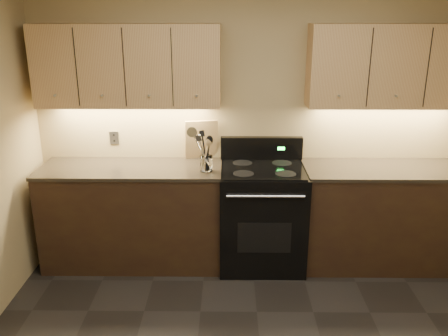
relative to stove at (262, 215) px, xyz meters
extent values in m
cube|color=tan|center=(-0.08, 0.32, 0.82)|extent=(4.00, 0.04, 2.60)
cube|color=black|center=(-1.18, 0.02, -0.03)|extent=(1.60, 0.60, 0.90)
cube|color=#3E3527|center=(-1.18, 0.02, 0.44)|extent=(1.62, 0.62, 0.03)
cube|color=black|center=(1.10, 0.02, -0.03)|extent=(1.44, 0.60, 0.90)
cube|color=#3E3527|center=(1.10, 0.02, 0.44)|extent=(1.46, 0.62, 0.03)
cube|color=black|center=(0.00, -0.01, -0.02)|extent=(0.76, 0.65, 0.92)
cube|color=black|center=(0.00, -0.01, 0.45)|extent=(0.70, 0.60, 0.01)
cube|color=black|center=(0.00, 0.28, 0.55)|extent=(0.76, 0.07, 0.22)
cube|color=#19FF33|center=(0.18, 0.24, 0.56)|extent=(0.06, 0.00, 0.03)
cylinder|color=silver|center=(0.00, -0.35, 0.32)|extent=(0.65, 0.02, 0.02)
cube|color=black|center=(0.00, -0.33, -0.07)|extent=(0.46, 0.00, 0.28)
cylinder|color=black|center=(-0.18, -0.16, 0.45)|extent=(0.18, 0.18, 0.00)
cylinder|color=black|center=(0.18, -0.16, 0.45)|extent=(0.18, 0.18, 0.00)
cylinder|color=black|center=(-0.18, 0.14, 0.45)|extent=(0.18, 0.18, 0.00)
cylinder|color=black|center=(0.18, 0.14, 0.45)|extent=(0.18, 0.18, 0.00)
cube|color=tan|center=(-1.18, 0.17, 1.32)|extent=(1.60, 0.30, 0.70)
cube|color=tan|center=(1.10, 0.17, 1.32)|extent=(1.44, 0.30, 0.70)
cube|color=#B2B5BA|center=(-1.38, 0.31, 0.64)|extent=(0.08, 0.01, 0.12)
cylinder|color=white|center=(-0.50, -0.08, 0.52)|extent=(0.14, 0.14, 0.14)
cylinder|color=white|center=(-0.50, -0.08, 0.46)|extent=(0.11, 0.11, 0.02)
cube|color=tan|center=(-0.56, 0.27, 0.64)|extent=(0.31, 0.15, 0.38)
camera|label=1|loc=(-0.30, -3.97, 1.78)|focal=38.00mm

